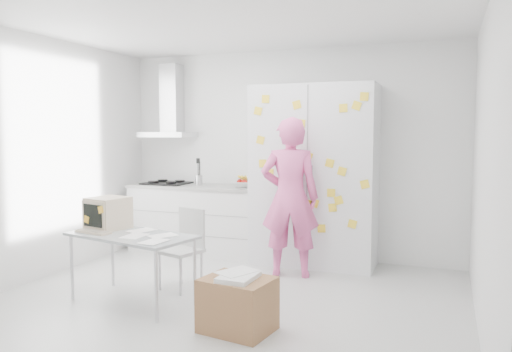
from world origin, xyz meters
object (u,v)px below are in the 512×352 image
(desk, at_px, (116,223))
(cardboard_box, at_px, (238,304))
(person, at_px, (290,197))
(chair, at_px, (185,243))

(desk, bearing_deg, cardboard_box, -2.28)
(cardboard_box, bearing_deg, person, 92.57)
(person, xyz_separation_m, chair, (-0.89, -0.81, -0.43))
(desk, distance_m, chair, 0.75)
(chair, xyz_separation_m, cardboard_box, (0.97, -0.86, -0.24))
(desk, height_order, cardboard_box, desk)
(person, bearing_deg, cardboard_box, 78.61)
(cardboard_box, bearing_deg, desk, 166.03)
(desk, xyz_separation_m, chair, (0.49, 0.50, -0.27))
(chair, bearing_deg, person, 58.75)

